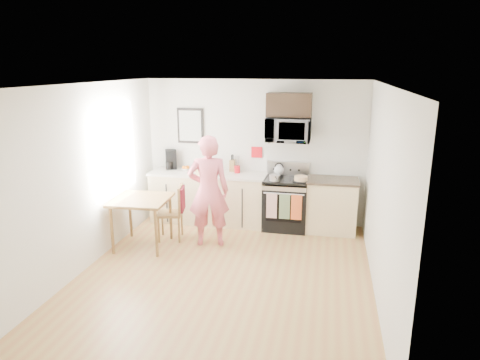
% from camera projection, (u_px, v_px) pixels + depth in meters
% --- Properties ---
extents(floor, '(4.60, 4.60, 0.00)m').
position_uv_depth(floor, '(225.00, 275.00, 5.97)').
color(floor, '#A16C3E').
rests_on(floor, ground).
extents(back_wall, '(4.00, 0.04, 2.60)m').
position_uv_depth(back_wall, '(254.00, 152.00, 7.81)').
color(back_wall, silver).
rests_on(back_wall, floor).
extents(front_wall, '(4.00, 0.04, 2.60)m').
position_uv_depth(front_wall, '(155.00, 260.00, 3.46)').
color(front_wall, silver).
rests_on(front_wall, floor).
extents(left_wall, '(0.04, 4.60, 2.60)m').
position_uv_depth(left_wall, '(87.00, 177.00, 6.03)').
color(left_wall, silver).
rests_on(left_wall, floor).
extents(right_wall, '(0.04, 4.60, 2.60)m').
position_uv_depth(right_wall, '(382.00, 194.00, 5.24)').
color(right_wall, silver).
rests_on(right_wall, floor).
extents(ceiling, '(4.00, 4.60, 0.04)m').
position_uv_depth(ceiling, '(223.00, 84.00, 5.30)').
color(ceiling, silver).
rests_on(ceiling, back_wall).
extents(window, '(0.06, 1.40, 1.50)m').
position_uv_depth(window, '(115.00, 150.00, 6.72)').
color(window, silver).
rests_on(window, left_wall).
extents(cabinet_left, '(2.10, 0.60, 0.90)m').
position_uv_depth(cabinet_left, '(208.00, 198.00, 7.90)').
color(cabinet_left, '#DBBB8C').
rests_on(cabinet_left, floor).
extents(countertop_left, '(2.14, 0.64, 0.04)m').
position_uv_depth(countertop_left, '(208.00, 174.00, 7.78)').
color(countertop_left, beige).
rests_on(countertop_left, cabinet_left).
extents(cabinet_right, '(0.84, 0.60, 0.90)m').
position_uv_depth(cabinet_right, '(331.00, 206.00, 7.46)').
color(cabinet_right, '#DBBB8C').
rests_on(cabinet_right, floor).
extents(countertop_right, '(0.88, 0.64, 0.04)m').
position_uv_depth(countertop_right, '(333.00, 180.00, 7.34)').
color(countertop_right, black).
rests_on(countertop_right, cabinet_right).
extents(range, '(0.76, 0.70, 1.16)m').
position_uv_depth(range, '(285.00, 204.00, 7.60)').
color(range, black).
rests_on(range, floor).
extents(microwave, '(0.76, 0.51, 0.42)m').
position_uv_depth(microwave, '(288.00, 130.00, 7.36)').
color(microwave, '#ACACB1').
rests_on(microwave, back_wall).
extents(upper_cabinet, '(0.76, 0.35, 0.40)m').
position_uv_depth(upper_cabinet, '(289.00, 105.00, 7.29)').
color(upper_cabinet, black).
rests_on(upper_cabinet, back_wall).
extents(wall_art, '(0.50, 0.04, 0.65)m').
position_uv_depth(wall_art, '(190.00, 126.00, 7.91)').
color(wall_art, black).
rests_on(wall_art, back_wall).
extents(wall_trivet, '(0.20, 0.02, 0.20)m').
position_uv_depth(wall_trivet, '(257.00, 152.00, 7.79)').
color(wall_trivet, '#AE0E18').
rests_on(wall_trivet, back_wall).
extents(person, '(0.74, 0.58, 1.80)m').
position_uv_depth(person, '(209.00, 191.00, 6.78)').
color(person, '#D23956').
rests_on(person, floor).
extents(dining_table, '(0.86, 0.86, 0.80)m').
position_uv_depth(dining_table, '(141.00, 204.00, 6.75)').
color(dining_table, brown).
rests_on(dining_table, floor).
extents(chair, '(0.50, 0.46, 0.93)m').
position_uv_depth(chair, '(178.00, 205.00, 7.06)').
color(chair, brown).
rests_on(chair, floor).
extents(knife_block, '(0.11, 0.14, 0.21)m').
position_uv_depth(knife_block, '(233.00, 165.00, 7.88)').
color(knife_block, brown).
rests_on(knife_block, countertop_left).
extents(utensil_crock, '(0.11, 0.11, 0.32)m').
position_uv_depth(utensil_crock, '(237.00, 166.00, 7.74)').
color(utensil_crock, '#AE0E18').
rests_on(utensil_crock, countertop_left).
extents(fruit_bowl, '(0.20, 0.20, 0.09)m').
position_uv_depth(fruit_bowl, '(186.00, 168.00, 7.95)').
color(fruit_bowl, silver).
rests_on(fruit_bowl, countertop_left).
extents(milk_carton, '(0.11, 0.11, 0.26)m').
position_uv_depth(milk_carton, '(198.00, 166.00, 7.75)').
color(milk_carton, tan).
rests_on(milk_carton, countertop_left).
extents(coffee_maker, '(0.28, 0.33, 0.36)m').
position_uv_depth(coffee_maker, '(171.00, 160.00, 8.06)').
color(coffee_maker, black).
rests_on(coffee_maker, countertop_left).
extents(bread_bag, '(0.34, 0.20, 0.12)m').
position_uv_depth(bread_bag, '(206.00, 172.00, 7.57)').
color(bread_bag, '#D9BC72').
rests_on(bread_bag, countertop_left).
extents(cake, '(0.27, 0.27, 0.09)m').
position_uv_depth(cake, '(301.00, 179.00, 7.25)').
color(cake, black).
rests_on(cake, range).
extents(kettle, '(0.18, 0.18, 0.23)m').
position_uv_depth(kettle, '(279.00, 170.00, 7.65)').
color(kettle, silver).
rests_on(kettle, range).
extents(pot, '(0.19, 0.32, 0.10)m').
position_uv_depth(pot, '(275.00, 178.00, 7.31)').
color(pot, '#ACACB1').
rests_on(pot, range).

